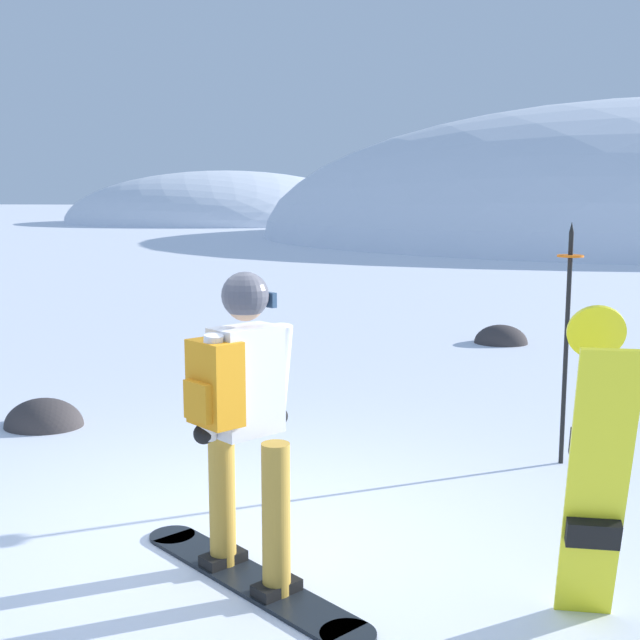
{
  "coord_description": "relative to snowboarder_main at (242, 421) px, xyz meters",
  "views": [
    {
      "loc": [
        1.24,
        -4.54,
        2.11
      ],
      "look_at": [
        0.07,
        2.58,
        1.0
      ],
      "focal_mm": 45.96,
      "sensor_mm": 36.0,
      "label": 1
    }
  ],
  "objects": [
    {
      "name": "ground_plane",
      "position": [
        -0.15,
        0.45,
        -0.92
      ],
      "size": [
        300.0,
        300.0,
        0.0
      ],
      "primitive_type": "plane",
      "color": "white"
    },
    {
      "name": "rock_dark",
      "position": [
        -2.6,
        2.69,
        -0.92
      ],
      "size": [
        0.73,
        0.62,
        0.51
      ],
      "color": "#383333",
      "rests_on": "ground"
    },
    {
      "name": "piste_marker_near",
      "position": [
        1.97,
        2.38,
        0.17
      ],
      "size": [
        0.2,
        0.2,
        1.9
      ],
      "color": "black",
      "rests_on": "ground"
    },
    {
      "name": "rock_small",
      "position": [
        1.77,
        7.69,
        -0.92
      ],
      "size": [
        0.76,
        0.64,
        0.53
      ],
      "color": "#383333",
      "rests_on": "ground"
    },
    {
      "name": "snowboarder_main",
      "position": [
        0.0,
        0.0,
        0.0
      ],
      "size": [
        1.51,
        1.24,
        1.71
      ],
      "color": "black",
      "rests_on": "ground"
    },
    {
      "name": "spare_snowboard",
      "position": [
        1.78,
        -0.21,
        -0.11
      ],
      "size": [
        0.28,
        0.52,
        1.59
      ],
      "color": "yellow",
      "rests_on": "ground"
    },
    {
      "name": "ridge_peak_far",
      "position": [
        -15.92,
        55.64,
        -0.92
      ],
      "size": [
        23.77,
        21.39,
        7.65
      ],
      "color": "white",
      "rests_on": "ground"
    }
  ]
}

